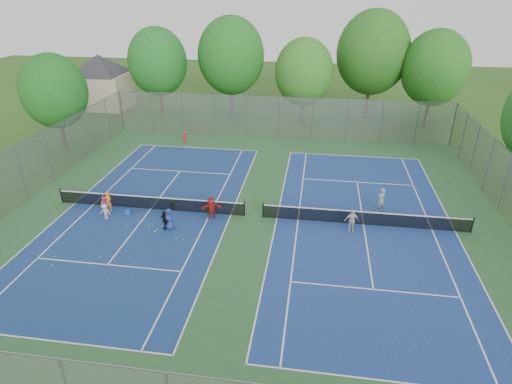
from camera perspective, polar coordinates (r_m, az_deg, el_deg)
ground at (r=27.86m, az=-0.30°, el=-3.30°), size 120.00×120.00×0.00m
court_pad at (r=27.85m, az=-0.30°, el=-3.29°), size 32.00×32.00×0.01m
court_left at (r=29.61m, az=-13.83°, el=-2.19°), size 10.97×23.77×0.01m
court_right at (r=27.80m, az=14.15°, el=-4.22°), size 10.97×23.77×0.01m
net_left at (r=29.41m, az=-13.92°, el=-1.44°), size 12.87×0.10×0.91m
net_right at (r=27.58m, az=14.25°, el=-3.43°), size 12.87×0.10×0.91m
fence_north at (r=41.80m, az=3.08°, el=9.90°), size 32.00×0.10×4.00m
fence_west at (r=33.17m, az=-28.81°, el=2.13°), size 0.10×32.00×4.00m
house at (r=55.24m, az=-20.12°, el=14.80°), size 11.03×11.03×7.30m
tree_nw at (r=49.87m, az=-13.00°, el=16.56°), size 6.40×6.40×9.58m
tree_nl at (r=48.48m, az=-3.34°, el=17.67°), size 7.20×7.20×10.69m
tree_nc at (r=45.75m, az=6.42°, el=15.58°), size 6.00×6.00×8.85m
tree_nr at (r=48.70m, az=15.34°, el=17.48°), size 7.60×7.60×11.42m
tree_ne at (r=47.95m, az=22.77°, el=14.98°), size 6.60×6.60×9.77m
tree_side_w at (r=41.72m, az=-25.35°, el=12.05°), size 5.60×5.60×8.47m
ball_crate at (r=29.32m, az=-16.70°, el=-2.59°), size 0.37×0.37×0.28m
ball_hopper at (r=29.35m, az=-11.11°, el=-1.61°), size 0.29×0.29×0.54m
student_a at (r=29.91m, az=-19.10°, el=-1.19°), size 0.55×0.41×1.37m
student_b at (r=29.55m, az=-19.47°, el=-1.70°), size 0.65×0.52×1.27m
student_c at (r=28.98m, az=-19.47°, el=-2.50°), size 0.69×0.40×1.06m
student_d at (r=26.83m, az=-12.10°, el=-3.71°), size 0.76×0.59×1.21m
student_e at (r=26.70m, az=-11.50°, el=-3.57°), size 0.71×0.49×1.40m
student_f at (r=27.46m, az=-5.96°, el=-2.13°), size 1.46×0.84×1.50m
child_far_baseline at (r=41.12m, az=-9.43°, el=7.22°), size 0.85×0.70×1.15m
instructor at (r=29.30m, az=16.33°, el=-1.01°), size 0.73×0.68×1.68m
teen_court_b at (r=26.57m, az=12.63°, el=-3.73°), size 0.94×0.56×1.49m
tennis_ball_0 at (r=25.94m, az=-10.62°, el=-6.14°), size 0.07×0.07×0.07m
tennis_ball_1 at (r=28.07m, az=-25.10°, el=-5.73°), size 0.07×0.07×0.07m
tennis_ball_2 at (r=27.80m, az=-11.24°, el=-3.84°), size 0.07×0.07×0.07m
tennis_ball_3 at (r=25.78m, az=-25.58°, el=-8.82°), size 0.07×0.07×0.07m
tennis_ball_4 at (r=25.45m, az=-20.01°, el=-8.15°), size 0.07×0.07×0.07m
tennis_ball_5 at (r=26.88m, az=-13.25°, el=-5.19°), size 0.07×0.07×0.07m
tennis_ball_6 at (r=27.90m, az=-16.75°, el=-4.41°), size 0.07×0.07×0.07m
tennis_ball_7 at (r=27.05m, az=-12.99°, el=-4.94°), size 0.07×0.07×0.07m
tennis_ball_8 at (r=25.74m, az=-9.66°, el=-6.33°), size 0.07×0.07×0.07m
tennis_ball_9 at (r=26.91m, az=-13.40°, el=-5.17°), size 0.07×0.07×0.07m
tennis_ball_10 at (r=27.53m, az=-14.07°, el=-4.48°), size 0.07×0.07×0.07m
tennis_ball_11 at (r=26.42m, az=-25.22°, el=-7.84°), size 0.07×0.07×0.07m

